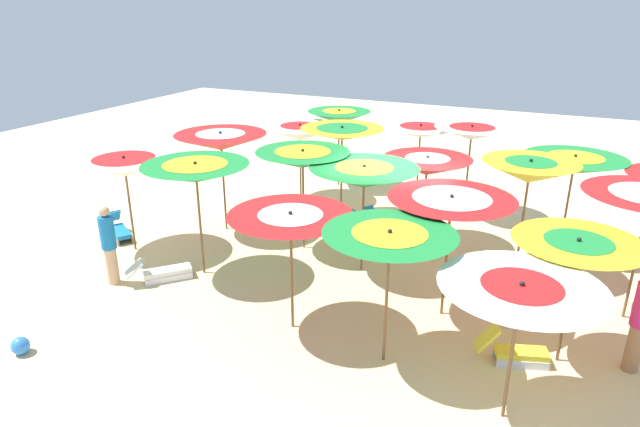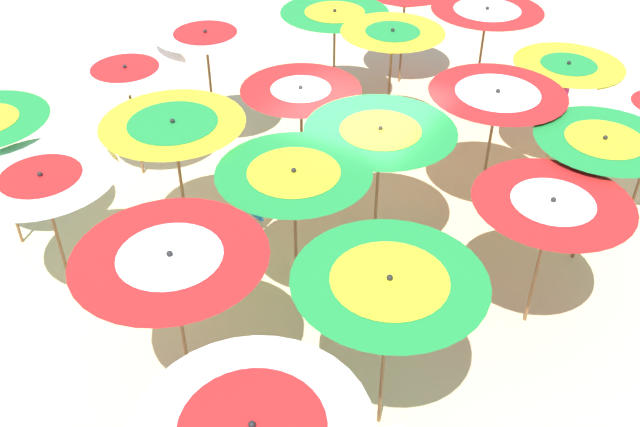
# 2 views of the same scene
# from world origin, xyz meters

# --- Properties ---
(ground) EXTENTS (39.72, 39.72, 0.04)m
(ground) POSITION_xyz_m (0.00, 0.00, -0.02)
(ground) COLOR beige
(beach_umbrella_1) EXTENTS (2.17, 2.17, 2.48)m
(beach_umbrella_1) POSITION_xyz_m (-3.52, -2.32, 2.24)
(beach_umbrella_1) COLOR brown
(beach_umbrella_1) RESTS_ON ground
(beach_umbrella_2) EXTENTS (2.12, 2.12, 2.22)m
(beach_umbrella_2) POSITION_xyz_m (-0.81, -3.38, 1.94)
(beach_umbrella_2) COLOR brown
(beach_umbrella_2) RESTS_ON ground
(beach_umbrella_3) EXTENTS (2.04, 2.04, 2.31)m
(beach_umbrella_3) POSITION_xyz_m (0.99, -3.62, 2.08)
(beach_umbrella_3) COLOR brown
(beach_umbrella_3) RESTS_ON ground
(beach_umbrella_5) EXTENTS (2.23, 2.23, 2.54)m
(beach_umbrella_5) POSITION_xyz_m (-4.46, -0.07, 2.29)
(beach_umbrella_5) COLOR brown
(beach_umbrella_5) RESTS_ON ground
(beach_umbrella_6) EXTENTS (2.12, 2.12, 2.40)m
(beach_umbrella_6) POSITION_xyz_m (-2.16, -0.24, 2.16)
(beach_umbrella_6) COLOR brown
(beach_umbrella_6) RESTS_ON ground
(beach_umbrella_7) EXTENTS (2.27, 2.27, 2.37)m
(beach_umbrella_7) POSITION_xyz_m (-0.52, -0.72, 2.10)
(beach_umbrella_7) COLOR brown
(beach_umbrella_7) RESTS_ON ground
(beach_umbrella_8) EXTENTS (2.22, 2.22, 2.36)m
(beach_umbrella_8) POSITION_xyz_m (1.51, -1.81, 2.13)
(beach_umbrella_8) COLOR brown
(beach_umbrella_8) RESTS_ON ground
(beach_umbrella_9) EXTENTS (1.95, 1.95, 2.18)m
(beach_umbrella_9) POSITION_xyz_m (3.56, -2.44, 1.95)
(beach_umbrella_9) COLOR brown
(beach_umbrella_9) RESTS_ON ground
(beach_umbrella_10) EXTENTS (2.12, 2.12, 2.24)m
(beach_umbrella_10) POSITION_xyz_m (-3.79, 2.82, 1.97)
(beach_umbrella_10) COLOR brown
(beach_umbrella_10) RESTS_ON ground
(beach_umbrella_11) EXTENTS (2.13, 2.13, 2.52)m
(beach_umbrella_11) POSITION_xyz_m (-2.10, 1.86, 2.31)
(beach_umbrella_11) COLOR brown
(beach_umbrella_11) RESTS_ON ground
(beach_umbrella_12) EXTENTS (2.04, 2.04, 2.18)m
(beach_umbrella_12) POSITION_xyz_m (0.32, 1.17, 1.93)
(beach_umbrella_12) COLOR brown
(beach_umbrella_12) RESTS_ON ground
(beach_umbrella_13) EXTENTS (1.92, 1.92, 2.52)m
(beach_umbrella_13) POSITION_xyz_m (2.56, 0.57, 2.24)
(beach_umbrella_13) COLOR brown
(beach_umbrella_13) RESTS_ON ground
(beach_umbrella_14) EXTENTS (2.21, 2.21, 2.47)m
(beach_umbrella_14) POSITION_xyz_m (4.59, -0.51, 2.24)
(beach_umbrella_14) COLOR brown
(beach_umbrella_14) RESTS_ON ground
(beach_umbrella_16) EXTENTS (2.13, 2.13, 2.25)m
(beach_umbrella_16) POSITION_xyz_m (-0.66, 4.17, 2.03)
(beach_umbrella_16) COLOR brown
(beach_umbrella_16) RESTS_ON ground
(beach_umbrella_17) EXTENTS (1.94, 1.94, 2.48)m
(beach_umbrella_17) POSITION_xyz_m (0.85, 3.55, 2.26)
(beach_umbrella_17) COLOR brown
(beach_umbrella_17) RESTS_ON ground
(beach_umbrella_18) EXTENTS (2.21, 2.21, 2.30)m
(beach_umbrella_18) POSITION_xyz_m (3.37, 2.24, 2.05)
(beach_umbrella_18) COLOR brown
(beach_umbrella_18) RESTS_ON ground
(lounger_1) EXTENTS (1.20, 0.69, 0.66)m
(lounger_1) POSITION_xyz_m (2.92, -2.81, 0.21)
(lounger_1) COLOR silver
(lounger_1) RESTS_ON ground
(lounger_2) EXTENTS (1.21, 0.96, 0.63)m
(lounger_2) POSITION_xyz_m (-1.48, 1.63, 0.21)
(lounger_2) COLOR silver
(lounger_2) RESTS_ON ground
(beachgoer_1) EXTENTS (0.30, 0.30, 1.75)m
(beachgoer_1) POSITION_xyz_m (4.61, -2.23, 0.92)
(beachgoer_1) COLOR #A3704C
(beachgoer_1) RESTS_ON ground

